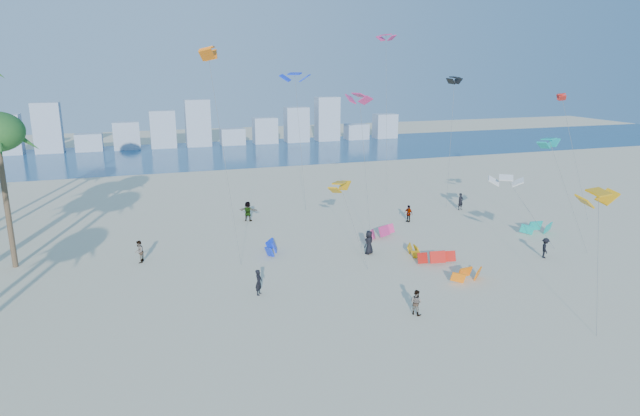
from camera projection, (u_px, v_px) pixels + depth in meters
name	position (u px, v px, depth m)	size (l,w,h in m)	color
ground	(366.00, 389.00, 25.82)	(220.00, 220.00, 0.00)	beige
ocean	(197.00, 155.00, 91.98)	(220.00, 220.00, 0.00)	navy
kitesurfer_near	(259.00, 282.00, 36.16)	(0.63, 0.41, 1.72)	black
kitesurfer_mid	(416.00, 302.00, 33.32)	(0.76, 0.59, 1.57)	gray
kitesurfers_far	(334.00, 226.00, 48.39)	(32.48, 18.86, 1.92)	black
grounded_kites	(425.00, 245.00, 44.78)	(26.01, 12.30, 0.98)	#0D30EA
flying_kites	(409.00, 106.00, 47.40)	(37.64, 40.63, 18.36)	orange
distant_skyline	(184.00, 130.00, 100.04)	(85.00, 3.00, 8.40)	#9EADBF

